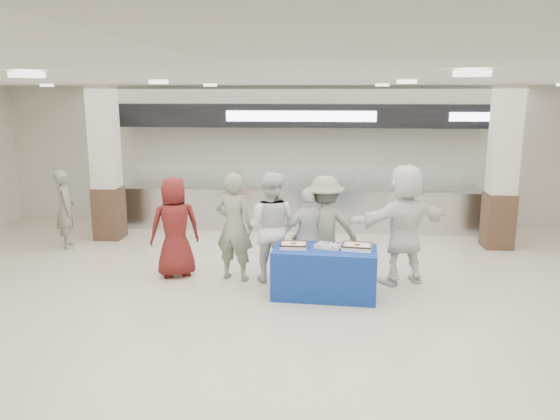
# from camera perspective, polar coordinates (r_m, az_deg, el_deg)

# --- Properties ---
(ground) EXTENTS (14.00, 14.00, 0.00)m
(ground) POSITION_cam_1_polar(r_m,az_deg,el_deg) (7.39, 0.03, -12.16)
(ground) COLOR beige
(ground) RESTS_ON ground
(serving_line) EXTENTS (8.70, 0.85, 2.80)m
(serving_line) POSITION_cam_1_polar(r_m,az_deg,el_deg) (12.27, 2.21, 3.33)
(serving_line) COLOR #BABCC1
(serving_line) RESTS_ON ground
(column_left) EXTENTS (0.55, 0.55, 3.20)m
(column_left) POSITION_cam_1_polar(r_m,az_deg,el_deg) (11.93, -17.72, 4.31)
(column_left) COLOR #3C281B
(column_left) RESTS_ON ground
(column_right) EXTENTS (0.55, 0.55, 3.20)m
(column_right) POSITION_cam_1_polar(r_m,az_deg,el_deg) (11.53, 22.21, 3.73)
(column_right) COLOR #3C281B
(column_right) RESTS_ON ground
(display_table) EXTENTS (1.60, 0.88, 0.75)m
(display_table) POSITION_cam_1_polar(r_m,az_deg,el_deg) (8.36, 4.68, -6.50)
(display_table) COLOR #153896
(display_table) RESTS_ON ground
(sheet_cake_left) EXTENTS (0.40, 0.31, 0.09)m
(sheet_cake_left) POSITION_cam_1_polar(r_m,az_deg,el_deg) (8.25, 1.43, -3.66)
(sheet_cake_left) COLOR white
(sheet_cake_left) RESTS_ON display_table
(sheet_cake_right) EXTENTS (0.48, 0.40, 0.09)m
(sheet_cake_right) POSITION_cam_1_polar(r_m,az_deg,el_deg) (8.25, 8.06, -3.77)
(sheet_cake_right) COLOR white
(sheet_cake_right) RESTS_ON display_table
(cupcake_tray) EXTENTS (0.46, 0.41, 0.06)m
(cupcake_tray) POSITION_cam_1_polar(r_m,az_deg,el_deg) (8.27, 5.04, -3.77)
(cupcake_tray) COLOR silver
(cupcake_tray) RESTS_ON display_table
(civilian_maroon) EXTENTS (0.98, 0.83, 1.70)m
(civilian_maroon) POSITION_cam_1_polar(r_m,az_deg,el_deg) (9.26, -10.92, -1.76)
(civilian_maroon) COLOR maroon
(civilian_maroon) RESTS_ON ground
(soldier_a) EXTENTS (0.74, 0.58, 1.79)m
(soldier_a) POSITION_cam_1_polar(r_m,az_deg,el_deg) (8.95, -4.80, -1.75)
(soldier_a) COLOR slate
(soldier_a) RESTS_ON ground
(chef_tall) EXTENTS (1.00, 0.84, 1.81)m
(chef_tall) POSITION_cam_1_polar(r_m,az_deg,el_deg) (8.87, -0.95, -1.79)
(chef_tall) COLOR silver
(chef_tall) RESTS_ON ground
(chef_short) EXTENTS (0.98, 0.69, 1.55)m
(chef_short) POSITION_cam_1_polar(r_m,az_deg,el_deg) (8.86, 3.00, -2.69)
(chef_short) COLOR silver
(chef_short) RESTS_ON ground
(soldier_b) EXTENTS (1.19, 0.78, 1.73)m
(soldier_b) POSITION_cam_1_polar(r_m,az_deg,el_deg) (9.00, 4.67, -1.88)
(soldier_b) COLOR slate
(soldier_b) RESTS_ON ground
(civilian_white) EXTENTS (1.89, 1.26, 1.95)m
(civilian_white) POSITION_cam_1_polar(r_m,az_deg,el_deg) (8.96, 12.84, -1.48)
(civilian_white) COLOR white
(civilian_white) RESTS_ON ground
(soldier_bg) EXTENTS (0.60, 0.68, 1.56)m
(soldier_bg) POSITION_cam_1_polar(r_m,az_deg,el_deg) (11.62, -21.51, 0.09)
(soldier_bg) COLOR slate
(soldier_bg) RESTS_ON ground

